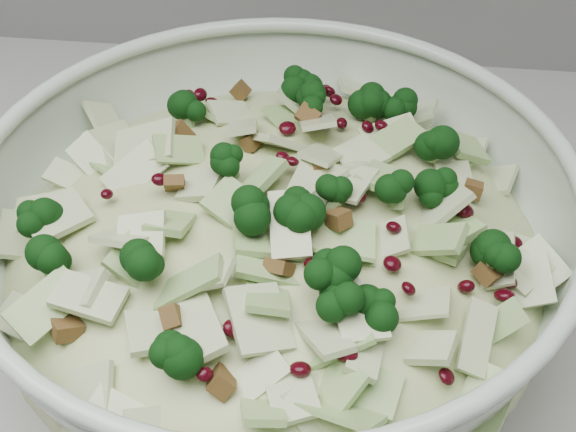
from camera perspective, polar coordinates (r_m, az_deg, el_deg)
name	(u,v)px	position (r m, az deg, el deg)	size (l,w,h in m)	color
mixing_bowl	(275,258)	(0.51, -0.94, -3.02)	(0.42, 0.42, 0.15)	#B3C5B4
salad	(274,231)	(0.49, -0.97, -1.09)	(0.39, 0.39, 0.15)	beige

